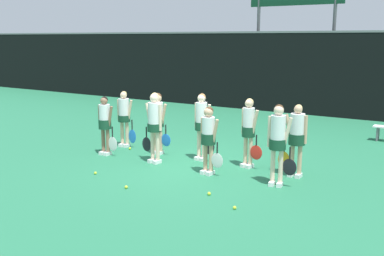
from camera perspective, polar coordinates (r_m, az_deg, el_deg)
ground_plane at (r=11.52m, az=-0.31°, el=-4.57°), size 140.00×140.00×0.00m
fence_windscreen at (r=19.24m, az=14.13°, el=6.79°), size 60.00×0.08×3.44m
scoreboard at (r=20.36m, az=13.01°, el=15.05°), size 4.12×0.15×5.76m
player_0 at (r=12.44m, az=-10.99°, el=0.84°), size 0.65×0.34×1.61m
player_1 at (r=11.42m, az=-4.79°, el=0.86°), size 0.66×0.38×1.82m
player_2 at (r=10.45m, az=2.12°, el=-0.88°), size 0.63×0.34×1.61m
player_3 at (r=9.77m, az=10.88°, el=-1.28°), size 0.66×0.36×1.79m
player_4 at (r=13.28m, az=-8.60°, el=1.69°), size 0.63×0.36×1.64m
player_5 at (r=12.30m, az=-4.34°, el=1.25°), size 0.64×0.34×1.70m
player_6 at (r=11.64m, az=1.24°, el=0.83°), size 0.63×0.34×1.76m
player_7 at (r=11.08m, az=7.23°, el=0.04°), size 0.61×0.34×1.72m
player_8 at (r=10.52m, az=13.15°, el=-0.85°), size 0.66×0.38×1.69m
tennis_ball_0 at (r=12.10m, az=3.19°, el=-3.64°), size 0.07×0.07×0.07m
tennis_ball_1 at (r=13.06m, az=-7.89°, el=-2.59°), size 0.07×0.07×0.07m
tennis_ball_2 at (r=9.77m, az=-8.36°, el=-7.43°), size 0.07×0.07×0.07m
tennis_ball_3 at (r=9.29m, az=2.19°, el=-8.32°), size 0.07×0.07×0.07m
tennis_ball_4 at (r=10.88m, az=-12.16°, el=-5.61°), size 0.07×0.07×0.07m
tennis_ball_5 at (r=8.60m, az=5.43°, el=-10.03°), size 0.07×0.07×0.07m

